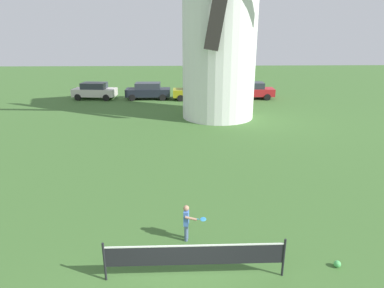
{
  "coord_description": "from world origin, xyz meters",
  "views": [
    {
      "loc": [
        0.06,
        -5.32,
        6.02
      ],
      "look_at": [
        0.4,
        3.75,
        2.98
      ],
      "focal_mm": 31.11,
      "sensor_mm": 36.0,
      "label": 1
    }
  ],
  "objects_px": {
    "windmill": "(220,17)",
    "parked_car_cream": "(95,91)",
    "parked_car_black": "(148,91)",
    "tennis_net": "(195,255)",
    "player_far": "(187,221)",
    "stray_ball": "(337,264)",
    "parked_car_red": "(250,90)",
    "parked_car_mustard": "(196,91)"
  },
  "relations": [
    {
      "from": "player_far",
      "to": "parked_car_cream",
      "type": "xyz_separation_m",
      "value": [
        -8.28,
        23.14,
        0.15
      ]
    },
    {
      "from": "player_far",
      "to": "parked_car_mustard",
      "type": "xyz_separation_m",
      "value": [
        1.38,
        22.49,
        0.15
      ]
    },
    {
      "from": "tennis_net",
      "to": "parked_car_black",
      "type": "xyz_separation_m",
      "value": [
        -3.35,
        24.58,
        0.13
      ]
    },
    {
      "from": "stray_ball",
      "to": "parked_car_cream",
      "type": "xyz_separation_m",
      "value": [
        -12.31,
        24.55,
        0.71
      ]
    },
    {
      "from": "parked_car_black",
      "to": "parked_car_mustard",
      "type": "bearing_deg",
      "value": -5.16
    },
    {
      "from": "stray_ball",
      "to": "parked_car_black",
      "type": "relative_size",
      "value": 0.05
    },
    {
      "from": "windmill",
      "to": "parked_car_cream",
      "type": "distance_m",
      "value": 14.67
    },
    {
      "from": "tennis_net",
      "to": "player_far",
      "type": "height_order",
      "value": "player_far"
    },
    {
      "from": "parked_car_red",
      "to": "windmill",
      "type": "bearing_deg",
      "value": -118.52
    },
    {
      "from": "stray_ball",
      "to": "parked_car_cream",
      "type": "height_order",
      "value": "parked_car_cream"
    },
    {
      "from": "windmill",
      "to": "stray_ball",
      "type": "xyz_separation_m",
      "value": [
        1.38,
        -17.03,
        -6.99
      ]
    },
    {
      "from": "stray_ball",
      "to": "tennis_net",
      "type": "bearing_deg",
      "value": -176.07
    },
    {
      "from": "tennis_net",
      "to": "stray_ball",
      "type": "bearing_deg",
      "value": 3.93
    },
    {
      "from": "stray_ball",
      "to": "parked_car_red",
      "type": "xyz_separation_m",
      "value": [
        2.51,
        24.19,
        0.72
      ]
    },
    {
      "from": "stray_ball",
      "to": "parked_car_red",
      "type": "distance_m",
      "value": 24.33
    },
    {
      "from": "player_far",
      "to": "parked_car_cream",
      "type": "bearing_deg",
      "value": 109.69
    },
    {
      "from": "tennis_net",
      "to": "parked_car_mustard",
      "type": "relative_size",
      "value": 1.06
    },
    {
      "from": "stray_ball",
      "to": "parked_car_cream",
      "type": "bearing_deg",
      "value": 116.63
    },
    {
      "from": "parked_car_mustard",
      "to": "parked_car_red",
      "type": "bearing_deg",
      "value": 3.16
    },
    {
      "from": "stray_ball",
      "to": "parked_car_mustard",
      "type": "xyz_separation_m",
      "value": [
        -2.65,
        23.9,
        0.72
      ]
    },
    {
      "from": "parked_car_cream",
      "to": "parked_car_mustard",
      "type": "height_order",
      "value": "same"
    },
    {
      "from": "windmill",
      "to": "tennis_net",
      "type": "relative_size",
      "value": 3.27
    },
    {
      "from": "parked_car_mustard",
      "to": "parked_car_red",
      "type": "height_order",
      "value": "same"
    },
    {
      "from": "parked_car_black",
      "to": "tennis_net",
      "type": "bearing_deg",
      "value": -82.24
    },
    {
      "from": "windmill",
      "to": "parked_car_black",
      "type": "distance_m",
      "value": 11.24
    },
    {
      "from": "player_far",
      "to": "parked_car_mustard",
      "type": "height_order",
      "value": "parked_car_mustard"
    },
    {
      "from": "parked_car_black",
      "to": "parked_car_red",
      "type": "height_order",
      "value": "same"
    },
    {
      "from": "windmill",
      "to": "parked_car_black",
      "type": "bearing_deg",
      "value": 128.73
    },
    {
      "from": "player_far",
      "to": "parked_car_red",
      "type": "distance_m",
      "value": 23.7
    },
    {
      "from": "parked_car_cream",
      "to": "parked_car_black",
      "type": "xyz_separation_m",
      "value": [
        5.09,
        -0.24,
        0.0
      ]
    },
    {
      "from": "parked_car_cream",
      "to": "parked_car_mustard",
      "type": "bearing_deg",
      "value": -3.85
    },
    {
      "from": "parked_car_black",
      "to": "parked_car_red",
      "type": "xyz_separation_m",
      "value": [
        9.73,
        -0.13,
        0.0
      ]
    },
    {
      "from": "tennis_net",
      "to": "parked_car_cream",
      "type": "xyz_separation_m",
      "value": [
        -8.44,
        24.82,
        0.13
      ]
    },
    {
      "from": "player_far",
      "to": "stray_ball",
      "type": "distance_m",
      "value": 4.3
    },
    {
      "from": "windmill",
      "to": "parked_car_mustard",
      "type": "distance_m",
      "value": 9.39
    },
    {
      "from": "parked_car_red",
      "to": "stray_ball",
      "type": "bearing_deg",
      "value": -95.92
    },
    {
      "from": "windmill",
      "to": "player_far",
      "type": "bearing_deg",
      "value": -99.62
    },
    {
      "from": "stray_ball",
      "to": "parked_car_red",
      "type": "relative_size",
      "value": 0.04
    },
    {
      "from": "player_far",
      "to": "parked_car_red",
      "type": "bearing_deg",
      "value": 73.99
    },
    {
      "from": "player_far",
      "to": "parked_car_red",
      "type": "xyz_separation_m",
      "value": [
        6.54,
        22.78,
        0.15
      ]
    },
    {
      "from": "stray_ball",
      "to": "parked_car_mustard",
      "type": "height_order",
      "value": "parked_car_mustard"
    },
    {
      "from": "player_far",
      "to": "parked_car_cream",
      "type": "relative_size",
      "value": 0.28
    }
  ]
}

